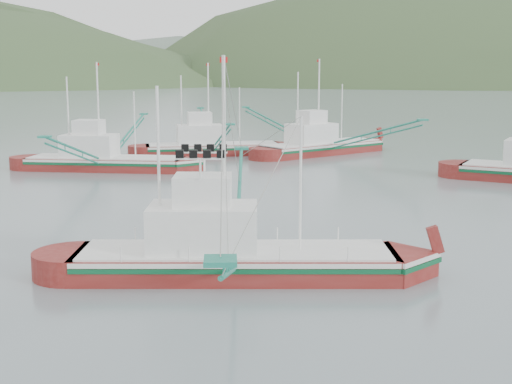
{
  "coord_description": "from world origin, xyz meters",
  "views": [
    {
      "loc": [
        -1.41,
        -30.03,
        9.53
      ],
      "look_at": [
        0.0,
        6.0,
        3.2
      ],
      "focal_mm": 50.0,
      "sensor_mm": 36.0,
      "label": 1
    }
  ],
  "objects_px": {
    "main_boat": "(230,243)",
    "bg_boat_extra": "(211,139)",
    "bg_boat_far": "(321,133)",
    "bg_boat_left": "(103,151)"
  },
  "relations": [
    {
      "from": "main_boat",
      "to": "bg_boat_extra",
      "type": "distance_m",
      "value": 46.42
    },
    {
      "from": "bg_boat_far",
      "to": "bg_boat_extra",
      "type": "distance_m",
      "value": 12.14
    },
    {
      "from": "bg_boat_left",
      "to": "bg_boat_extra",
      "type": "xyz_separation_m",
      "value": [
        9.87,
        11.41,
        -0.08
      ]
    },
    {
      "from": "main_boat",
      "to": "bg_boat_left",
      "type": "xyz_separation_m",
      "value": [
        -11.78,
        34.97,
        0.22
      ]
    },
    {
      "from": "main_boat",
      "to": "bg_boat_left",
      "type": "height_order",
      "value": "main_boat"
    },
    {
      "from": "main_boat",
      "to": "bg_boat_extra",
      "type": "bearing_deg",
      "value": 94.65
    },
    {
      "from": "main_boat",
      "to": "bg_boat_left",
      "type": "distance_m",
      "value": 36.9
    },
    {
      "from": "bg_boat_far",
      "to": "bg_boat_extra",
      "type": "xyz_separation_m",
      "value": [
        -12.12,
        -0.17,
        -0.7
      ]
    },
    {
      "from": "bg_boat_left",
      "to": "bg_boat_far",
      "type": "relative_size",
      "value": 1.07
    },
    {
      "from": "bg_boat_left",
      "to": "bg_boat_far",
      "type": "xyz_separation_m",
      "value": [
        21.99,
        11.59,
        0.62
      ]
    }
  ]
}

